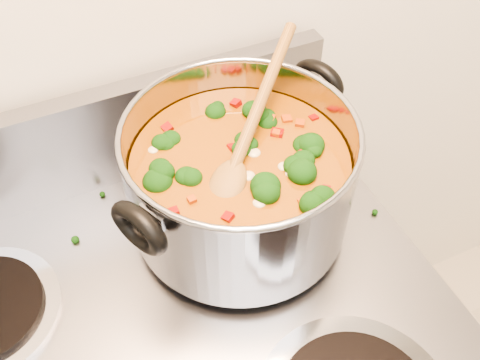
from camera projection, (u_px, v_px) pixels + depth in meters
name	position (u px, v px, depth m)	size (l,w,h in m)	color
stockpot	(240.00, 179.00, 0.70)	(0.35, 0.30, 0.18)	#9B9BA2
wooden_spoon	(245.00, 140.00, 0.67)	(0.23, 0.22, 0.10)	olive
cooktop_crumbs	(253.00, 303.00, 0.67)	(0.40, 0.20, 0.01)	black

